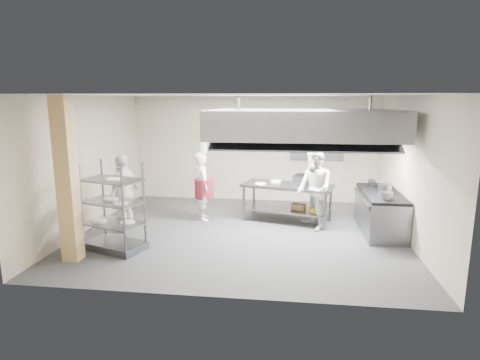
# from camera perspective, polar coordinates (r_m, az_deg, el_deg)

# --- Properties ---
(floor) EXTENTS (7.00, 7.00, 0.00)m
(floor) POSITION_cam_1_polar(r_m,az_deg,el_deg) (9.02, 0.15, -7.47)
(floor) COLOR #2A2A2C
(floor) RESTS_ON ground
(ceiling) EXTENTS (7.00, 7.00, 0.00)m
(ceiling) POSITION_cam_1_polar(r_m,az_deg,el_deg) (8.53, 0.16, 11.95)
(ceiling) COLOR silver
(ceiling) RESTS_ON wall_back
(wall_back) EXTENTS (7.00, 0.00, 7.00)m
(wall_back) POSITION_cam_1_polar(r_m,az_deg,el_deg) (11.61, 1.96, 4.40)
(wall_back) COLOR #B6AA91
(wall_back) RESTS_ON ground
(wall_left) EXTENTS (0.00, 6.00, 6.00)m
(wall_left) POSITION_cam_1_polar(r_m,az_deg,el_deg) (9.71, -20.82, 2.27)
(wall_left) COLOR #B6AA91
(wall_left) RESTS_ON ground
(wall_right) EXTENTS (0.00, 6.00, 6.00)m
(wall_right) POSITION_cam_1_polar(r_m,az_deg,el_deg) (8.94, 23.04, 1.35)
(wall_right) COLOR #B6AA91
(wall_right) RESTS_ON ground
(column) EXTENTS (0.30, 0.30, 3.00)m
(column) POSITION_cam_1_polar(r_m,az_deg,el_deg) (7.79, -23.36, -0.05)
(column) COLOR tan
(column) RESTS_ON floor
(exhaust_hood) EXTENTS (4.00, 2.50, 0.60)m
(exhaust_hood) POSITION_cam_1_polar(r_m,az_deg,el_deg) (8.89, 8.91, 7.93)
(exhaust_hood) COLOR slate
(exhaust_hood) RESTS_ON ceiling
(hood_strip_a) EXTENTS (1.60, 0.12, 0.04)m
(hood_strip_a) POSITION_cam_1_polar(r_m,az_deg,el_deg) (8.93, 3.03, 6.01)
(hood_strip_a) COLOR white
(hood_strip_a) RESTS_ON exhaust_hood
(hood_strip_b) EXTENTS (1.60, 0.12, 0.04)m
(hood_strip_b) POSITION_cam_1_polar(r_m,az_deg,el_deg) (8.99, 14.62, 5.69)
(hood_strip_b) COLOR white
(hood_strip_b) RESTS_ON exhaust_hood
(wall_shelf) EXTENTS (1.50, 0.28, 0.04)m
(wall_shelf) POSITION_cam_1_polar(r_m,az_deg,el_deg) (11.43, 10.94, 4.09)
(wall_shelf) COLOR slate
(wall_shelf) RESTS_ON wall_back
(island) EXTENTS (2.28, 1.39, 0.91)m
(island) POSITION_cam_1_polar(r_m,az_deg,el_deg) (9.79, 6.70, -3.24)
(island) COLOR slate
(island) RESTS_ON floor
(island_worktop) EXTENTS (2.28, 1.39, 0.06)m
(island_worktop) POSITION_cam_1_polar(r_m,az_deg,el_deg) (9.69, 6.76, -0.81)
(island_worktop) COLOR slate
(island_worktop) RESTS_ON island
(island_undershelf) EXTENTS (2.09, 1.26, 0.04)m
(island_undershelf) POSITION_cam_1_polar(r_m,az_deg,el_deg) (9.83, 6.68, -4.12)
(island_undershelf) COLOR slate
(island_undershelf) RESTS_ON island
(pass_rack) EXTENTS (1.32, 1.02, 1.74)m
(pass_rack) POSITION_cam_1_polar(r_m,az_deg,el_deg) (8.19, -17.61, -3.64)
(pass_rack) COLOR slate
(pass_rack) RESTS_ON floor
(cooking_range) EXTENTS (0.80, 2.00, 0.84)m
(cooking_range) POSITION_cam_1_polar(r_m,az_deg,el_deg) (9.54, 19.30, -4.44)
(cooking_range) COLOR gray
(cooking_range) RESTS_ON floor
(range_top) EXTENTS (0.78, 1.96, 0.06)m
(range_top) POSITION_cam_1_polar(r_m,az_deg,el_deg) (9.43, 19.48, -1.81)
(range_top) COLOR black
(range_top) RESTS_ON cooking_range
(chef_head) EXTENTS (0.59, 0.71, 1.67)m
(chef_head) POSITION_cam_1_polar(r_m,az_deg,el_deg) (9.82, -5.32, -0.90)
(chef_head) COLOR silver
(chef_head) RESTS_ON floor
(chef_line) EXTENTS (1.01, 1.11, 1.86)m
(chef_line) POSITION_cam_1_polar(r_m,az_deg,el_deg) (9.20, 10.48, -1.25)
(chef_line) COLOR silver
(chef_line) RESTS_ON floor
(chef_plating) EXTENTS (0.59, 1.08, 1.74)m
(chef_plating) POSITION_cam_1_polar(r_m,az_deg,el_deg) (9.28, -16.13, -1.79)
(chef_plating) COLOR silver
(chef_plating) RESTS_ON floor
(griddle) EXTENTS (0.56, 0.50, 0.22)m
(griddle) POSITION_cam_1_polar(r_m,az_deg,el_deg) (9.70, 9.10, -0.01)
(griddle) COLOR slate
(griddle) RESTS_ON island_worktop
(wicker_basket) EXTENTS (0.36, 0.30, 0.14)m
(wicker_basket) POSITION_cam_1_polar(r_m,az_deg,el_deg) (9.75, 8.32, -3.76)
(wicker_basket) COLOR olive
(wicker_basket) RESTS_ON island_undershelf
(stockpot) EXTENTS (0.29, 0.29, 0.20)m
(stockpot) POSITION_cam_1_polar(r_m,az_deg,el_deg) (9.32, 19.87, -1.16)
(stockpot) COLOR gray
(stockpot) RESTS_ON range_top
(plate_stack) EXTENTS (0.28, 0.28, 0.05)m
(plate_stack) POSITION_cam_1_polar(r_m,az_deg,el_deg) (8.27, -17.48, -5.72)
(plate_stack) COLOR white
(plate_stack) RESTS_ON pass_rack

